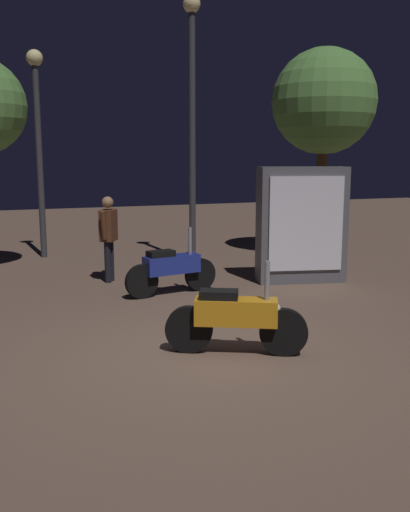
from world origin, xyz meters
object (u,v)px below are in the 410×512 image
motorcycle_blue_parked_left (172,269)px  streetlamp_far (192,99)px  motorcycle_orange_foreground (236,318)px  person_rider_beside (108,232)px  kiosk_billboard (302,225)px  streetlamp_near (38,126)px

motorcycle_blue_parked_left → streetlamp_far: bearing=53.4°
motorcycle_orange_foreground → streetlamp_far: 6.57m
motorcycle_orange_foreground → person_rider_beside: size_ratio=0.97×
motorcycle_blue_parked_left → kiosk_billboard: size_ratio=0.79×
motorcycle_orange_foreground → motorcycle_blue_parked_left: same height
person_rider_beside → streetlamp_near: bearing=137.0°
streetlamp_near → streetlamp_far: bearing=-32.6°
motorcycle_orange_foreground → streetlamp_near: 8.07m
motorcycle_orange_foreground → streetlamp_far: bearing=101.7°
motorcycle_blue_parked_left → streetlamp_far: streetlamp_far is taller
person_rider_beside → streetlamp_near: size_ratio=0.34×
person_rider_beside → streetlamp_far: 3.49m
streetlamp_far → motorcycle_blue_parked_left: bearing=-116.8°
streetlamp_far → kiosk_billboard: (1.22, -2.49, -2.39)m
kiosk_billboard → motorcycle_orange_foreground: bearing=62.6°
motorcycle_blue_parked_left → streetlamp_far: (1.31, 2.59, 3.01)m
motorcycle_blue_parked_left → kiosk_billboard: (2.53, 0.10, 0.61)m
motorcycle_blue_parked_left → person_rider_beside: (-0.77, 1.35, 0.49)m
streetlamp_near → kiosk_billboard: streetlamp_near is taller
motorcycle_orange_foreground → kiosk_billboard: (2.72, 3.16, 0.61)m
streetlamp_near → streetlamp_far: streetlamp_far is taller
person_rider_beside → streetlamp_far: size_ratio=0.29×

